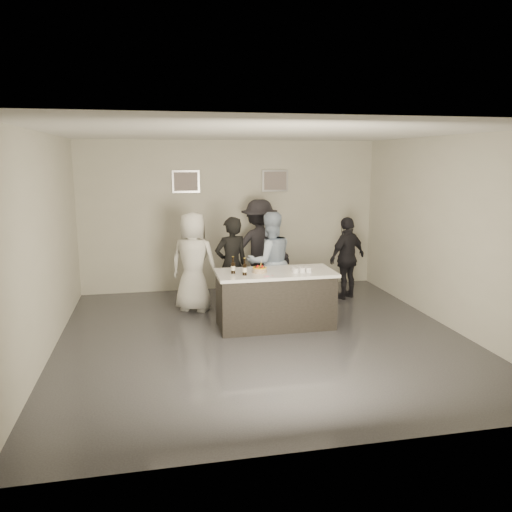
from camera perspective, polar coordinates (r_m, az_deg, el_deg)
name	(u,v)px	position (r m, az deg, el deg)	size (l,w,h in m)	color
floor	(263,337)	(7.62, 0.76, -9.24)	(6.00, 6.00, 0.00)	#3D3D42
ceiling	(263,133)	(7.15, 0.83, 13.93)	(6.00, 6.00, 0.00)	white
wall_back	(231,216)	(10.16, -2.84, 4.61)	(6.00, 0.04, 3.00)	beige
wall_front	(336,292)	(4.41, 9.18, -4.13)	(6.00, 0.04, 3.00)	beige
wall_left	(43,246)	(7.22, -23.16, 1.06)	(0.04, 6.00, 3.00)	beige
wall_right	(450,233)	(8.40, 21.24, 2.49)	(0.04, 6.00, 3.00)	beige
picture_left	(186,182)	(9.98, -8.02, 8.43)	(0.54, 0.04, 0.44)	#B2B2B7
picture_right	(275,181)	(10.25, 2.19, 8.60)	(0.54, 0.04, 0.44)	#B2B2B7
bar_counter	(275,299)	(7.96, 2.21, -4.93)	(1.86, 0.86, 0.90)	white
cake	(260,270)	(7.77, 0.42, -1.60)	(0.22, 0.22, 0.07)	yellow
beer_bottle_a	(233,265)	(7.68, -2.64, -1.06)	(0.07, 0.07, 0.26)	black
beer_bottle_b	(245,267)	(7.57, -1.31, -1.24)	(0.07, 0.07, 0.26)	black
tumbler_cluster	(301,269)	(7.83, 5.22, -1.54)	(0.30, 0.19, 0.08)	#C47712
candles	(265,276)	(7.50, 1.09, -2.34)	(0.24, 0.08, 0.01)	pink
person_main_black	(231,265)	(8.63, -2.83, -1.02)	(0.61, 0.40, 1.67)	black
person_main_blue	(270,262)	(8.69, 1.58, -0.67)	(0.85, 0.66, 1.75)	#9CB0CC
person_guest_left	(194,262)	(8.76, -7.15, -0.67)	(0.85, 0.56, 1.75)	silver
person_guest_right	(347,258)	(9.66, 10.38, -0.20)	(0.92, 0.38, 1.57)	black
person_guest_back	(259,248)	(9.67, 0.39, 0.93)	(1.21, 0.70, 1.88)	black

